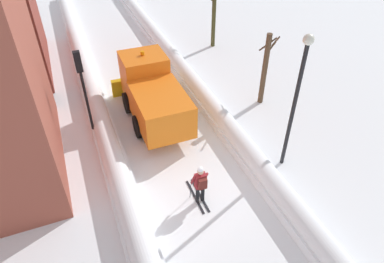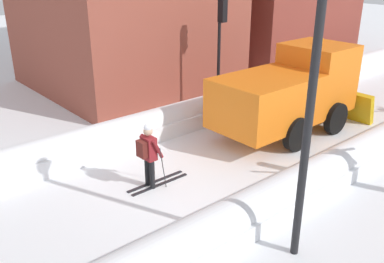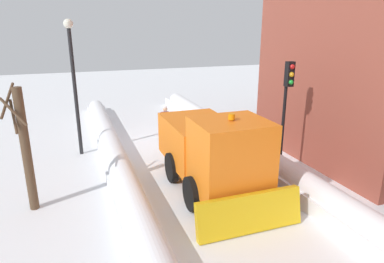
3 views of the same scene
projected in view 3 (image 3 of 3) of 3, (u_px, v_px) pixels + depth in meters
ground_plane at (271, 262)px, 8.32m from camera, size 80.00×80.00×0.00m
snowbank_left at (362, 226)px, 9.10m from camera, size 1.10×36.00×0.98m
plow_truck at (212, 150)px, 11.65m from camera, size 3.20×5.98×3.12m
skier at (165, 121)px, 17.14m from camera, size 0.62×1.80×1.81m
traffic_light_pole at (287, 97)px, 12.51m from camera, size 0.28×0.42×4.37m
street_lamp at (73, 73)px, 14.37m from camera, size 0.40×0.40×5.88m
bare_tree_near at (25, 148)px, 10.19m from camera, size 0.72×1.09×3.98m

